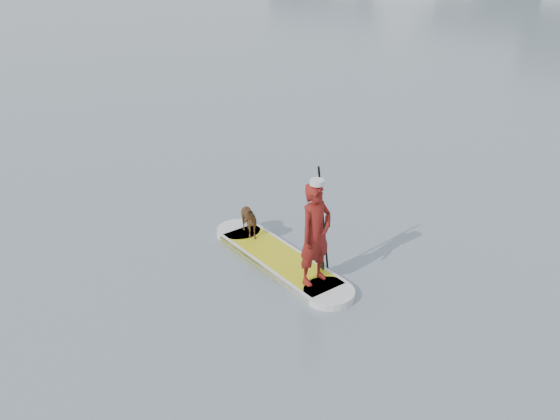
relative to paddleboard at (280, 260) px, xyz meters
The scene contains 6 objects.
ground 3.41m from the paddleboard, ahead, with size 140.00×140.00×0.00m, color slate.
paddleboard is the anchor object (origin of this frame).
paddler 1.26m from the paddleboard, 14.01° to the right, with size 0.60×0.40×1.65m, color maroon.
white_cap 1.96m from the paddleboard, 14.01° to the right, with size 0.22×0.22×0.07m, color silver.
dog 1.07m from the paddleboard, 165.99° to the left, with size 0.32×0.71×0.60m, color #54321C.
paddle 1.07m from the paddleboard, 10.53° to the left, with size 0.11×0.30×2.00m.
Camera 1 is at (2.25, -6.73, 5.49)m, focal length 40.00 mm.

